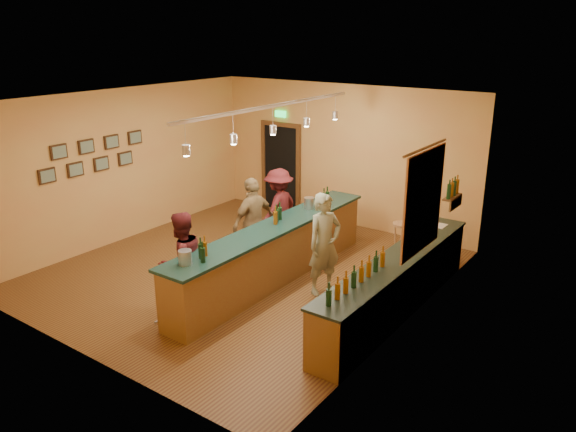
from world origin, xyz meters
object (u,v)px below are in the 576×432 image
Objects in this scene: back_counter at (396,284)px; customer_b at (253,222)px; customer_a at (182,262)px; bar_stool at (402,230)px; tasting_bar at (274,249)px; bartender at (324,244)px; customer_c at (279,208)px.

back_counter is 2.62× the size of customer_b.
customer_a reaches higher than bar_stool.
bartender is (0.98, 0.13, 0.28)m from tasting_bar.
back_counter is at bearing 67.02° from customer_c.
back_counter is 2.76× the size of customer_a.
tasting_bar is (-2.29, -0.18, 0.12)m from back_counter.
customer_a is 2.08m from customer_b.
bartender reaches higher than customer_b.
customer_c is 2.56m from bar_stool.
bartender is (-1.31, -0.05, 0.40)m from back_counter.
customer_c is (-1.95, 1.34, -0.06)m from bartender.
bar_stool is (-0.83, 2.02, 0.14)m from back_counter.
customer_a is at bearing 12.23° from customer_b.
bar_stool is (2.01, 3.91, -0.20)m from customer_a.
customer_a is at bearing 161.46° from bartender.
customer_a reaches higher than back_counter.
bar_stool is at bearing 56.38° from tasting_bar.
customer_b is 2.89m from bar_stool.
customer_b is (-0.75, 0.36, 0.26)m from tasting_bar.
tasting_bar is 3.10× the size of customer_c.
bartender is at bearing 148.75° from customer_a.
back_counter is 2.76× the size of customer_c.
tasting_bar is at bearing 118.72° from bartender.
tasting_bar is at bearing -123.62° from bar_stool.
customer_a is at bearing -146.33° from back_counter.
back_counter is 3.07m from customer_b.
bartender is 2.14m from bar_stool.
tasting_bar is 1.78m from customer_c.
customer_c is 2.14× the size of bar_stool.
customer_b is 1.05× the size of customer_c.
customer_b is (-0.21, 2.07, 0.04)m from customer_a.
customer_a is (-0.55, -1.71, 0.22)m from tasting_bar.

